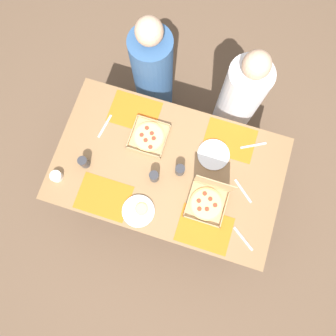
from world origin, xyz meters
The scene contains 20 objects.
ground_plane centered at (0.00, 0.00, 0.00)m, with size 6.00×6.00×0.00m, color brown.
dining_table centered at (0.00, 0.00, 0.66)m, with size 1.60×0.95×0.77m.
placemat_near_left centered at (-0.36, -0.33, 0.77)m, with size 0.36×0.26×0.00m, color orange.
placemat_near_right centered at (0.36, -0.33, 0.77)m, with size 0.36×0.26×0.00m, color orange.
placemat_far_left centered at (-0.36, 0.33, 0.77)m, with size 0.36×0.26×0.00m, color orange.
placemat_far_right centered at (0.36, 0.33, 0.77)m, with size 0.36×0.26×0.00m, color orange.
pizza_box_center centered at (0.32, -0.14, 0.82)m, with size 0.26×0.26×0.29m.
pizza_box_corner_left centered at (-0.20, 0.17, 0.78)m, with size 0.26×0.26×0.04m.
plate_middle centered at (0.28, 0.19, 0.78)m, with size 0.23×0.23×0.02m.
plate_near_left centered at (-0.10, -0.35, 0.78)m, with size 0.22×0.22×0.03m.
cup_clear_right centered at (-0.07, -0.10, 0.82)m, with size 0.06×0.06×0.10m, color #333338.
cup_red centered at (0.09, 0.00, 0.82)m, with size 0.07×0.07×0.10m, color #333338.
cup_dark centered at (-0.56, -0.15, 0.82)m, with size 0.07×0.07×0.10m, color #333338.
condiment_bowl centered at (-0.71, -0.29, 0.79)m, with size 0.08×0.08×0.05m, color white.
fork_by_far_left centered at (0.54, 0.00, 0.77)m, with size 0.19×0.02×0.01m, color #B7B7BC.
fork_by_near_right centered at (0.53, 0.34, 0.77)m, with size 0.19×0.02×0.01m, color #B7B7BC.
fork_by_near_left centered at (-0.53, 0.16, 0.77)m, with size 0.19×0.02×0.01m, color #B7B7BC.
fork_by_far_right centered at (0.62, -0.31, 0.77)m, with size 0.19×0.02×0.01m, color #B7B7BC.
diner_left_seat centered at (-0.36, 0.74, 0.56)m, with size 0.32×0.32×1.24m.
diner_right_seat centered at (0.36, 0.74, 0.54)m, with size 0.32×0.32×1.21m.
Camera 1 is at (0.14, -0.46, 2.89)m, focal length 33.17 mm.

